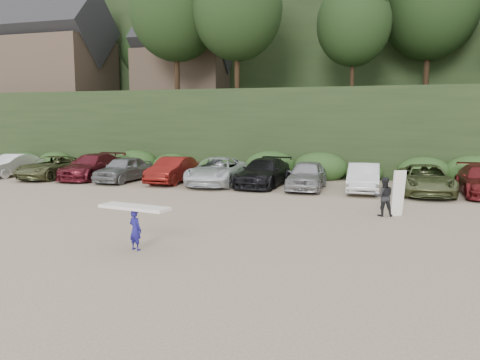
% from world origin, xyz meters
% --- Properties ---
extents(ground, '(120.00, 120.00, 0.00)m').
position_xyz_m(ground, '(0.00, 0.00, 0.00)').
color(ground, tan).
rests_on(ground, ground).
extents(hillside_backdrop, '(90.00, 41.50, 28.00)m').
position_xyz_m(hillside_backdrop, '(-0.26, 35.93, 11.22)').
color(hillside_backdrop, black).
rests_on(hillside_backdrop, ground).
extents(parked_cars, '(33.88, 6.23, 1.62)m').
position_xyz_m(parked_cars, '(-5.05, 10.02, 0.79)').
color(parked_cars, silver).
rests_on(parked_cars, ground).
extents(child_surfer, '(2.32, 1.00, 1.35)m').
position_xyz_m(child_surfer, '(-1.89, -3.93, 0.92)').
color(child_surfer, navy).
rests_on(child_surfer, ground).
extents(adult_surfer, '(1.28, 0.74, 1.88)m').
position_xyz_m(adult_surfer, '(5.37, 3.36, 0.81)').
color(adult_surfer, black).
rests_on(adult_surfer, ground).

